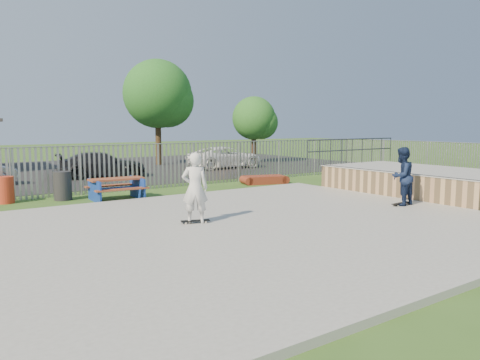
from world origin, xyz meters
TOP-DOWN VIEW (x-y plane):
  - ground at (0.00, 0.00)m, footprint 120.00×120.00m
  - concrete_slab at (0.00, 0.00)m, footprint 15.00×12.00m
  - quarter_pipe at (9.50, 1.04)m, footprint 5.50×7.05m
  - fence at (1.00, 4.59)m, footprint 26.04×16.02m
  - picnic_table at (-0.89, 6.95)m, footprint 2.05×1.71m
  - funbox at (6.74, 7.61)m, footprint 2.08×1.44m
  - trash_bin_red at (-4.47, 8.54)m, footprint 0.59×0.59m
  - trash_bin_grey at (-2.57, 8.10)m, footprint 0.66×0.66m
  - parking_lot at (0.00, 19.00)m, footprint 40.00×18.00m
  - car_dark at (1.14, 14.59)m, footprint 4.91×2.68m
  - car_white at (9.49, 15.27)m, footprint 5.02×2.35m
  - tree_mid at (6.97, 19.98)m, footprint 4.73×4.73m
  - tree_right at (13.46, 17.54)m, footprint 3.16×3.16m
  - skateboard_a at (6.26, -0.49)m, footprint 0.81×0.27m
  - skateboard_b at (-0.83, 0.99)m, footprint 0.82×0.46m
  - skater_navy at (6.26, -0.49)m, footprint 1.01×0.82m
  - skater_white at (-0.83, 0.99)m, footprint 0.85×0.76m

SIDE VIEW (x-z plane):
  - ground at x=0.00m, z-range 0.00..0.00m
  - parking_lot at x=0.00m, z-range 0.00..0.02m
  - concrete_slab at x=0.00m, z-range 0.00..0.15m
  - skateboard_a at x=6.26m, z-range 0.15..0.23m
  - skateboard_b at x=-0.83m, z-range 0.15..0.23m
  - funbox at x=6.74m, z-range 0.00..0.38m
  - picnic_table at x=-0.89m, z-range 0.01..0.85m
  - trash_bin_red at x=-4.47m, z-range 0.00..0.98m
  - trash_bin_grey at x=-2.57m, z-range 0.00..1.10m
  - quarter_pipe at x=9.50m, z-range -0.54..1.65m
  - car_dark at x=1.14m, z-range 0.02..1.37m
  - car_white at x=9.49m, z-range 0.02..1.41m
  - fence at x=1.00m, z-range 0.00..2.00m
  - skater_navy at x=6.26m, z-range 0.15..2.11m
  - skater_white at x=-0.83m, z-range 0.15..2.11m
  - tree_right at x=13.46m, z-range 0.84..5.71m
  - tree_mid at x=6.97m, z-range 1.27..8.57m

